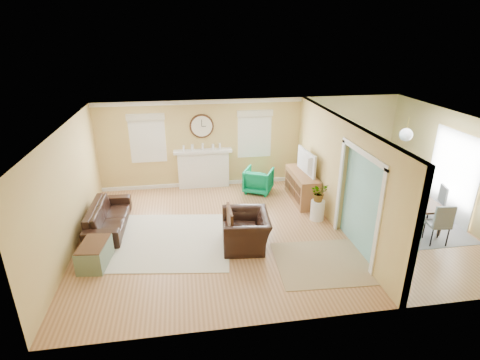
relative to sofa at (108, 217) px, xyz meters
name	(u,v)px	position (x,y,z in m)	size (l,w,h in m)	color
floor	(275,229)	(3.92, -0.69, -0.30)	(9.00, 9.00, 0.00)	#97633E
wall_back	(252,142)	(3.92, 2.31, 1.00)	(9.00, 0.02, 2.60)	tan
wall_front	(325,251)	(3.92, -3.69, 1.00)	(9.00, 0.02, 2.60)	tan
wall_left	(68,191)	(-0.58, -0.69, 1.00)	(0.02, 6.00, 2.60)	tan
wall_right	(457,168)	(8.42, -0.69, 1.00)	(0.02, 6.00, 2.60)	tan
ceiling	(279,122)	(3.92, -0.69, 2.30)	(9.00, 6.00, 0.02)	white
partition	(336,169)	(5.43, -0.41, 1.06)	(0.17, 6.00, 2.60)	tan
fireplace	(203,168)	(2.42, 2.19, 0.30)	(1.70, 0.30, 1.17)	white
wall_clock	(202,126)	(2.42, 2.28, 1.55)	(0.70, 0.07, 0.70)	#4D2D17
window_left	(147,135)	(0.87, 2.27, 1.36)	(1.05, 0.13, 1.42)	white
window_right	(255,131)	(3.97, 2.27, 1.36)	(1.05, 0.13, 1.42)	white
french_doors	(453,176)	(8.37, -0.69, 0.80)	(0.06, 1.70, 2.20)	white
pendant	(406,135)	(6.92, -0.69, 1.90)	(0.30, 0.30, 0.55)	gold
rug_cream	(167,240)	(1.37, -0.81, -0.29)	(2.86, 2.48, 0.02)	beige
rug_jute	(326,262)	(4.61, -2.19, -0.29)	(2.02, 1.65, 0.01)	tan
rug_grey	(404,219)	(7.24, -0.70, -0.29)	(2.20, 2.75, 0.01)	gray
sofa	(108,217)	(0.00, 0.00, 0.00)	(2.04, 0.80, 0.60)	black
eames_chair	(246,230)	(3.11, -1.28, 0.07)	(1.14, 1.00, 0.74)	black
green_chair	(258,180)	(3.97, 1.57, 0.05)	(0.75, 0.78, 0.71)	#047C47
trunk	(95,254)	(-0.03, -1.52, -0.06)	(0.61, 0.90, 0.49)	slate
credenza	(302,186)	(5.03, 0.83, 0.10)	(0.53, 1.57, 0.80)	brown
tv	(303,162)	(5.02, 0.83, 0.82)	(1.10, 0.14, 0.63)	black
garden_stool	(317,210)	(5.08, -0.36, -0.05)	(0.34, 0.34, 0.51)	white
potted_plant	(319,192)	(5.08, -0.36, 0.44)	(0.42, 0.36, 0.46)	#337F33
dining_table	(406,207)	(7.24, -0.70, 0.04)	(1.90, 1.06, 0.67)	#4D2D17
dining_chair_n	(385,181)	(7.24, 0.40, 0.29)	(0.48, 0.48, 0.99)	gray
dining_chair_s	(439,219)	(7.30, -1.81, 0.28)	(0.48, 0.48, 0.98)	gray
dining_chair_w	(384,204)	(6.59, -0.79, 0.21)	(0.44, 0.44, 0.86)	white
dining_chair_e	(435,200)	(7.95, -0.76, 0.22)	(0.48, 0.48, 0.89)	gray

